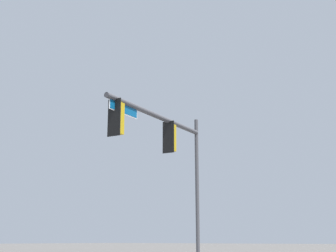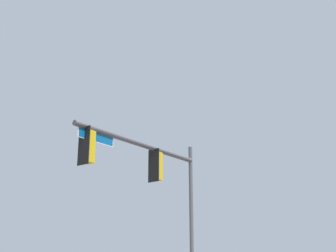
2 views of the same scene
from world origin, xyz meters
name	(u,v)px [view 2 (image 2 of 2)]	position (x,y,z in m)	size (l,w,h in m)	color
signal_pole_near	(146,171)	(-3.74, -6.90, 5.33)	(6.61, 1.11, 6.89)	#47474C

